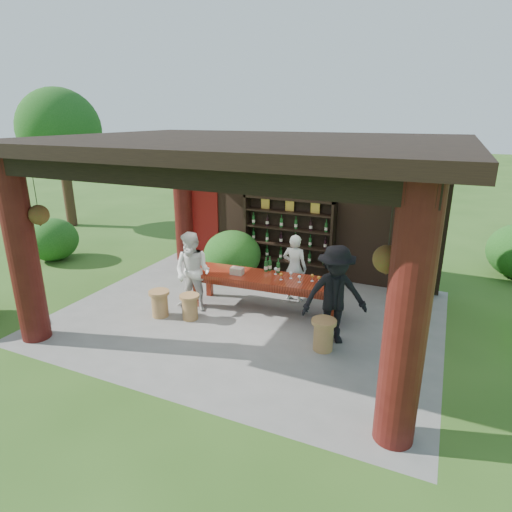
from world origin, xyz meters
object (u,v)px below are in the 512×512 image
at_px(wine_shelf, 288,237).
at_px(tasting_table, 265,282).
at_px(guest_woman, 193,272).
at_px(stool_near_left, 190,306).
at_px(napkin_basket, 237,271).
at_px(stool_near_right, 323,334).
at_px(stool_far_left, 160,303).
at_px(host, 295,268).
at_px(guest_man, 335,295).

height_order(wine_shelf, tasting_table, wine_shelf).
relative_size(tasting_table, guest_woman, 1.90).
relative_size(stool_near_left, napkin_basket, 1.98).
distance_m(wine_shelf, stool_near_left, 3.29).
bearing_deg(wine_shelf, stool_near_right, -60.02).
distance_m(stool_far_left, guest_woman, 0.90).
relative_size(stool_near_left, guest_woman, 0.31).
xyz_separation_m(wine_shelf, guest_woman, (-1.11, -2.65, -0.18)).
bearing_deg(wine_shelf, stool_far_left, -115.89).
bearing_deg(napkin_basket, tasting_table, 12.28).
bearing_deg(stool_near_right, tasting_table, 145.46).
bearing_deg(stool_near_left, host, 47.80).
bearing_deg(host, stool_far_left, 41.96).
distance_m(tasting_table, napkin_basket, 0.63).
bearing_deg(guest_woman, napkin_basket, 28.27).
relative_size(wine_shelf, stool_near_right, 4.03).
distance_m(stool_near_left, host, 2.39).
height_order(tasting_table, stool_near_right, tasting_table).
xyz_separation_m(wine_shelf, host, (0.64, -1.33, -0.27)).
height_order(stool_near_right, guest_woman, guest_woman).
bearing_deg(stool_far_left, guest_woman, 51.26).
bearing_deg(tasting_table, stool_near_left, -140.35).
relative_size(stool_near_right, host, 0.38).
relative_size(guest_man, napkin_basket, 6.93).
height_order(tasting_table, host, host).
distance_m(stool_near_left, stool_near_right, 2.74).
relative_size(stool_near_left, stool_far_left, 0.94).
relative_size(stool_far_left, napkin_basket, 2.10).
bearing_deg(host, stool_near_left, 49.26).
xyz_separation_m(tasting_table, stool_near_left, (-1.20, -1.00, -0.36)).
height_order(stool_near_right, napkin_basket, napkin_basket).
xyz_separation_m(stool_near_right, stool_far_left, (-3.36, -0.08, -0.01)).
bearing_deg(napkin_basket, wine_shelf, 81.87).
bearing_deg(stool_near_left, tasting_table, 39.65).
xyz_separation_m(host, guest_woman, (-1.74, -1.31, 0.08)).
xyz_separation_m(tasting_table, host, (0.37, 0.74, 0.11)).
xyz_separation_m(host, napkin_basket, (-0.95, -0.86, 0.08)).
bearing_deg(stool_near_left, napkin_basket, 54.51).
relative_size(tasting_table, guest_man, 1.74).
bearing_deg(stool_near_right, wine_shelf, 119.98).
bearing_deg(tasting_table, stool_far_left, -148.09).
xyz_separation_m(tasting_table, guest_man, (1.62, -0.72, 0.27)).
xyz_separation_m(stool_near_left, stool_far_left, (-0.62, -0.14, 0.02)).
bearing_deg(guest_woman, stool_far_left, -129.94).
relative_size(tasting_table, napkin_basket, 12.09).
xyz_separation_m(wine_shelf, guest_man, (1.88, -2.79, -0.11)).
xyz_separation_m(stool_far_left, host, (2.20, 1.87, 0.45)).
bearing_deg(host, tasting_table, 64.83).
bearing_deg(guest_man, napkin_basket, 134.14).
bearing_deg(stool_near_right, stool_far_left, -178.66).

